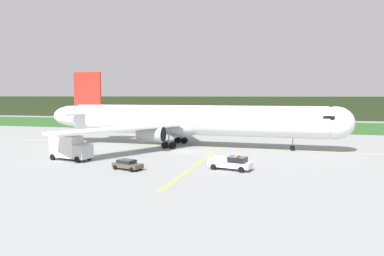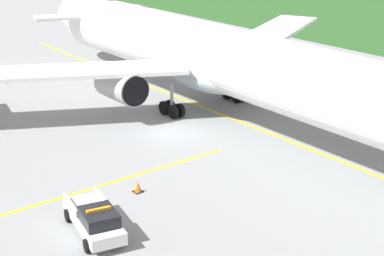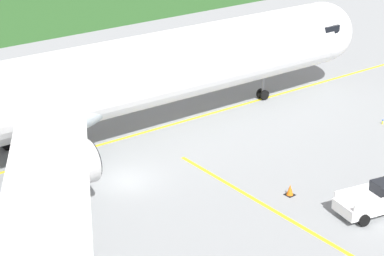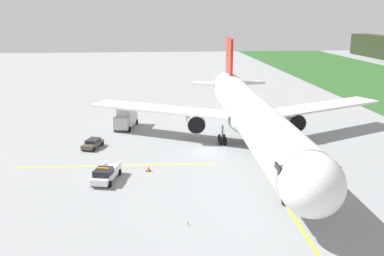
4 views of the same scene
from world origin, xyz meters
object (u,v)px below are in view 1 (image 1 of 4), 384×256
(apron_cone, at_px, (216,160))
(staff_car, at_px, (127,164))
(airliner, at_px, (190,121))
(ops_pickup_truck, at_px, (232,163))
(catering_truck, at_px, (70,148))

(apron_cone, bearing_deg, staff_car, -141.85)
(airliner, xyz_separation_m, ops_pickup_truck, (10.68, -19.33, -3.96))
(airliner, xyz_separation_m, catering_truck, (-13.68, -18.25, -2.98))
(staff_car, bearing_deg, apron_cone, 38.15)
(ops_pickup_truck, relative_size, catering_truck, 0.85)
(airliner, height_order, apron_cone, airliner)
(ops_pickup_truck, distance_m, staff_car, 13.52)
(airliner, distance_m, staff_car, 22.98)
(catering_truck, distance_m, apron_cone, 21.80)
(staff_car, xyz_separation_m, apron_cone, (10.21, 8.02, -0.34))
(catering_truck, height_order, apron_cone, catering_truck)
(airliner, relative_size, ops_pickup_truck, 9.96)
(ops_pickup_truck, height_order, apron_cone, ops_pickup_truck)
(ops_pickup_truck, height_order, staff_car, ops_pickup_truck)
(catering_truck, bearing_deg, staff_car, -20.65)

